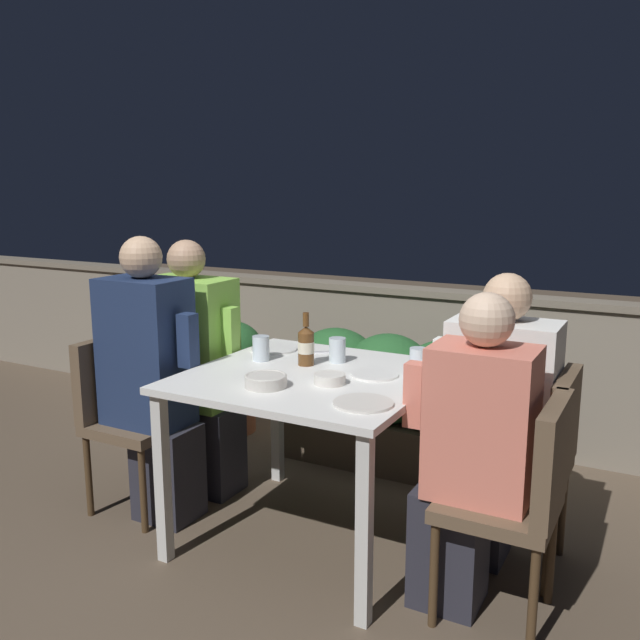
% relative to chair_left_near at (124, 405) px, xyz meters
% --- Properties ---
extents(ground_plane, '(16.00, 16.00, 0.00)m').
position_rel_chair_left_near_xyz_m(ground_plane, '(0.95, 0.15, -0.51)').
color(ground_plane, brown).
extents(parapet_wall, '(9.00, 0.18, 0.93)m').
position_rel_chair_left_near_xyz_m(parapet_wall, '(0.95, 1.62, -0.04)').
color(parapet_wall, gray).
rests_on(parapet_wall, ground_plane).
extents(dining_table, '(1.01, 1.00, 0.76)m').
position_rel_chair_left_near_xyz_m(dining_table, '(0.95, 0.15, 0.16)').
color(dining_table, white).
rests_on(dining_table, ground_plane).
extents(planter_hedge, '(1.17, 0.47, 0.75)m').
position_rel_chair_left_near_xyz_m(planter_hedge, '(0.94, 1.04, -0.10)').
color(planter_hedge, brown).
rests_on(planter_hedge, ground_plane).
extents(chair_left_near, '(0.41, 0.40, 0.84)m').
position_rel_chair_left_near_xyz_m(chair_left_near, '(0.00, 0.00, 0.00)').
color(chair_left_near, brown).
rests_on(chair_left_near, ground_plane).
extents(person_navy_jumper, '(0.48, 0.26, 1.33)m').
position_rel_chair_left_near_xyz_m(person_navy_jumper, '(0.19, -0.00, 0.16)').
color(person_navy_jumper, '#282833').
rests_on(person_navy_jumper, ground_plane).
extents(chair_left_far, '(0.41, 0.40, 0.84)m').
position_rel_chair_left_near_xyz_m(chair_left_far, '(-0.01, 0.33, 0.00)').
color(chair_left_far, brown).
rests_on(chair_left_far, ground_plane).
extents(person_green_blouse, '(0.51, 0.26, 1.29)m').
position_rel_chair_left_near_xyz_m(person_green_blouse, '(0.17, 0.33, 0.13)').
color(person_green_blouse, '#282833').
rests_on(person_green_blouse, ground_plane).
extents(chair_right_near, '(0.41, 0.40, 0.84)m').
position_rel_chair_left_near_xyz_m(chair_right_near, '(1.88, -0.02, 0.00)').
color(chair_right_near, brown).
rests_on(chair_right_near, ground_plane).
extents(person_coral_top, '(0.47, 0.26, 1.19)m').
position_rel_chair_left_near_xyz_m(person_coral_top, '(1.69, -0.02, 0.09)').
color(person_coral_top, '#282833').
rests_on(person_coral_top, ground_plane).
extents(chair_right_far, '(0.41, 0.40, 0.84)m').
position_rel_chair_left_near_xyz_m(chair_right_far, '(1.86, 0.35, 0.00)').
color(chair_right_far, brown).
rests_on(chair_right_far, ground_plane).
extents(person_white_polo, '(0.50, 0.26, 1.21)m').
position_rel_chair_left_near_xyz_m(person_white_polo, '(1.67, 0.35, 0.09)').
color(person_white_polo, '#282833').
rests_on(person_white_polo, ground_plane).
extents(beer_bottle, '(0.07, 0.07, 0.24)m').
position_rel_chair_left_near_xyz_m(beer_bottle, '(0.86, 0.26, 0.34)').
color(beer_bottle, brown).
rests_on(beer_bottle, dining_table).
extents(plate_0, '(0.22, 0.22, 0.01)m').
position_rel_chair_left_near_xyz_m(plate_0, '(0.58, 0.43, 0.25)').
color(plate_0, white).
rests_on(plate_0, dining_table).
extents(plate_1, '(0.20, 0.20, 0.01)m').
position_rel_chair_left_near_xyz_m(plate_1, '(1.20, 0.24, 0.25)').
color(plate_1, white).
rests_on(plate_1, dining_table).
extents(plate_2, '(0.22, 0.22, 0.01)m').
position_rel_chair_left_near_xyz_m(plate_2, '(1.31, -0.13, 0.25)').
color(plate_2, silver).
rests_on(plate_2, dining_table).
extents(bowl_0, '(0.13, 0.13, 0.04)m').
position_rel_chair_left_near_xyz_m(bowl_0, '(1.08, 0.05, 0.27)').
color(bowl_0, silver).
rests_on(bowl_0, dining_table).
extents(bowl_1, '(0.17, 0.17, 0.05)m').
position_rel_chair_left_near_xyz_m(bowl_1, '(0.88, -0.11, 0.27)').
color(bowl_1, beige).
rests_on(bowl_1, dining_table).
extents(glass_cup_0, '(0.07, 0.07, 0.12)m').
position_rel_chair_left_near_xyz_m(glass_cup_0, '(1.35, 0.34, 0.30)').
color(glass_cup_0, silver).
rests_on(glass_cup_0, dining_table).
extents(glass_cup_1, '(0.08, 0.08, 0.11)m').
position_rel_chair_left_near_xyz_m(glass_cup_1, '(0.96, 0.37, 0.30)').
color(glass_cup_1, silver).
rests_on(glass_cup_1, dining_table).
extents(glass_cup_2, '(0.08, 0.08, 0.11)m').
position_rel_chair_left_near_xyz_m(glass_cup_2, '(0.64, 0.23, 0.30)').
color(glass_cup_2, silver).
rests_on(glass_cup_2, dining_table).
extents(fork_0, '(0.15, 0.11, 0.01)m').
position_rel_chair_left_near_xyz_m(fork_0, '(0.83, 0.49, 0.25)').
color(fork_0, silver).
rests_on(fork_0, dining_table).
extents(potted_plant, '(0.40, 0.40, 0.71)m').
position_rel_chair_left_near_xyz_m(potted_plant, '(-0.15, 1.09, -0.07)').
color(potted_plant, '#9E5638').
rests_on(potted_plant, ground_plane).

